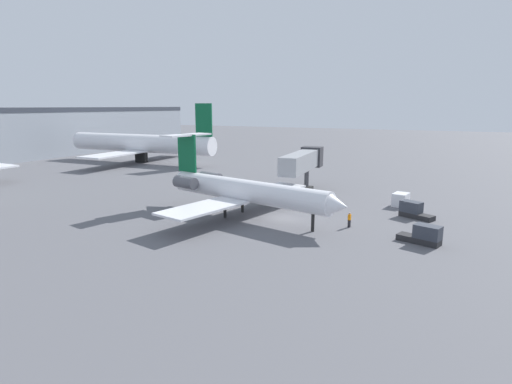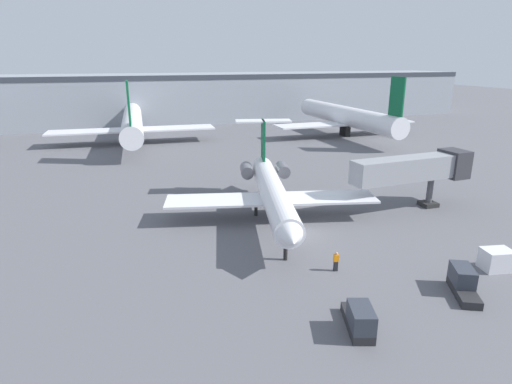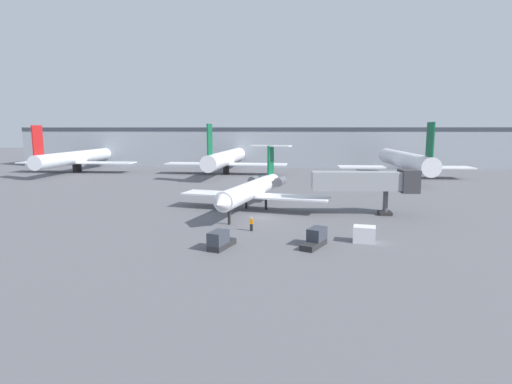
{
  "view_description": "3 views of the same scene",
  "coord_description": "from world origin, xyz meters",
  "px_view_note": "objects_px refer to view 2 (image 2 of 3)",
  "views": [
    {
      "loc": [
        -44.25,
        -17.55,
        13.0
      ],
      "look_at": [
        1.56,
        4.03,
        2.53
      ],
      "focal_mm": 29.26,
      "sensor_mm": 36.0,
      "label": 1
    },
    {
      "loc": [
        -16.31,
        -35.93,
        16.68
      ],
      "look_at": [
        -3.28,
        3.75,
        3.54
      ],
      "focal_mm": 29.89,
      "sensor_mm": 36.0,
      "label": 2
    },
    {
      "loc": [
        4.38,
        -56.14,
        12.14
      ],
      "look_at": [
        -0.68,
        3.03,
        3.04
      ],
      "focal_mm": 28.87,
      "sensor_mm": 36.0,
      "label": 3
    }
  ],
  "objects_px": {
    "jet_bridge": "(418,168)",
    "baggage_tug_trailing": "(359,320)",
    "parked_airliner_west_mid": "(132,123)",
    "cargo_container_uld": "(497,260)",
    "parked_airliner_centre": "(346,116)",
    "regional_jet": "(272,190)",
    "baggage_tug_lead": "(463,282)",
    "ground_crew_marshaller": "(336,261)"
  },
  "relations": [
    {
      "from": "baggage_tug_trailing",
      "to": "jet_bridge",
      "type": "bearing_deg",
      "value": 44.99
    },
    {
      "from": "regional_jet",
      "to": "baggage_tug_lead",
      "type": "relative_size",
      "value": 6.2
    },
    {
      "from": "jet_bridge",
      "to": "baggage_tug_trailing",
      "type": "relative_size",
      "value": 3.53
    },
    {
      "from": "regional_jet",
      "to": "parked_airliner_west_mid",
      "type": "bearing_deg",
      "value": 103.77
    },
    {
      "from": "jet_bridge",
      "to": "parked_airliner_west_mid",
      "type": "distance_m",
      "value": 58.62
    },
    {
      "from": "ground_crew_marshaller",
      "to": "baggage_tug_trailing",
      "type": "relative_size",
      "value": 0.4
    },
    {
      "from": "jet_bridge",
      "to": "parked_airliner_centre",
      "type": "distance_m",
      "value": 48.31
    },
    {
      "from": "jet_bridge",
      "to": "cargo_container_uld",
      "type": "distance_m",
      "value": 15.6
    },
    {
      "from": "regional_jet",
      "to": "cargo_container_uld",
      "type": "xyz_separation_m",
      "value": [
        13.56,
        -16.75,
        -2.42
      ]
    },
    {
      "from": "parked_airliner_west_mid",
      "to": "parked_airliner_centre",
      "type": "bearing_deg",
      "value": -7.03
    },
    {
      "from": "regional_jet",
      "to": "ground_crew_marshaller",
      "type": "relative_size",
      "value": 15.43
    },
    {
      "from": "cargo_container_uld",
      "to": "jet_bridge",
      "type": "bearing_deg",
      "value": 77.08
    },
    {
      "from": "parked_airliner_centre",
      "to": "baggage_tug_trailing",
      "type": "bearing_deg",
      "value": -118.82
    },
    {
      "from": "regional_jet",
      "to": "cargo_container_uld",
      "type": "bearing_deg",
      "value": -51.0
    },
    {
      "from": "baggage_tug_trailing",
      "to": "regional_jet",
      "type": "bearing_deg",
      "value": 85.55
    },
    {
      "from": "regional_jet",
      "to": "baggage_tug_trailing",
      "type": "distance_m",
      "value": 20.76
    },
    {
      "from": "baggage_tug_lead",
      "to": "cargo_container_uld",
      "type": "xyz_separation_m",
      "value": [
        5.35,
        2.06,
        0.04
      ]
    },
    {
      "from": "regional_jet",
      "to": "ground_crew_marshaller",
      "type": "bearing_deg",
      "value": -86.04
    },
    {
      "from": "jet_bridge",
      "to": "baggage_tug_trailing",
      "type": "distance_m",
      "value": 26.51
    },
    {
      "from": "baggage_tug_trailing",
      "to": "parked_airliner_centre",
      "type": "xyz_separation_m",
      "value": [
        35.15,
        63.89,
        3.53
      ]
    },
    {
      "from": "parked_airliner_west_mid",
      "to": "parked_airliner_centre",
      "type": "relative_size",
      "value": 1.01
    },
    {
      "from": "parked_airliner_centre",
      "to": "parked_airliner_west_mid",
      "type": "bearing_deg",
      "value": 172.97
    },
    {
      "from": "parked_airliner_west_mid",
      "to": "baggage_tug_trailing",
      "type": "bearing_deg",
      "value": -81.49
    },
    {
      "from": "baggage_tug_trailing",
      "to": "parked_airliner_west_mid",
      "type": "relative_size",
      "value": 0.11
    },
    {
      "from": "parked_airliner_west_mid",
      "to": "parked_airliner_centre",
      "type": "distance_m",
      "value": 45.9
    },
    {
      "from": "ground_crew_marshaller",
      "to": "parked_airliner_centre",
      "type": "height_order",
      "value": "parked_airliner_centre"
    },
    {
      "from": "baggage_tug_trailing",
      "to": "ground_crew_marshaller",
      "type": "bearing_deg",
      "value": 72.09
    },
    {
      "from": "baggage_tug_lead",
      "to": "cargo_container_uld",
      "type": "height_order",
      "value": "baggage_tug_lead"
    },
    {
      "from": "jet_bridge",
      "to": "parked_airliner_west_mid",
      "type": "xyz_separation_m",
      "value": [
        -28.94,
        50.97,
        -0.53
      ]
    },
    {
      "from": "regional_jet",
      "to": "baggage_tug_trailing",
      "type": "bearing_deg",
      "value": -94.45
    },
    {
      "from": "jet_bridge",
      "to": "ground_crew_marshaller",
      "type": "xyz_separation_m",
      "value": [
        -16.05,
        -10.83,
        -3.92
      ]
    },
    {
      "from": "baggage_tug_lead",
      "to": "parked_airliner_centre",
      "type": "bearing_deg",
      "value": 67.81
    },
    {
      "from": "baggage_tug_lead",
      "to": "parked_airliner_west_mid",
      "type": "height_order",
      "value": "parked_airliner_west_mid"
    },
    {
      "from": "baggage_tug_lead",
      "to": "parked_airliner_west_mid",
      "type": "distance_m",
      "value": 70.79
    },
    {
      "from": "parked_airliner_west_mid",
      "to": "cargo_container_uld",
      "type": "bearing_deg",
      "value": -68.74
    },
    {
      "from": "cargo_container_uld",
      "to": "parked_airliner_west_mid",
      "type": "distance_m",
      "value": 70.58
    },
    {
      "from": "regional_jet",
      "to": "baggage_tug_lead",
      "type": "height_order",
      "value": "regional_jet"
    },
    {
      "from": "jet_bridge",
      "to": "parked_airliner_centre",
      "type": "height_order",
      "value": "parked_airliner_centre"
    },
    {
      "from": "jet_bridge",
      "to": "cargo_container_uld",
      "type": "bearing_deg",
      "value": -102.92
    },
    {
      "from": "jet_bridge",
      "to": "baggage_tug_lead",
      "type": "height_order",
      "value": "jet_bridge"
    },
    {
      "from": "baggage_tug_lead",
      "to": "regional_jet",
      "type": "bearing_deg",
      "value": 113.58
    },
    {
      "from": "parked_airliner_centre",
      "to": "regional_jet",
      "type": "bearing_deg",
      "value": -127.75
    }
  ]
}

